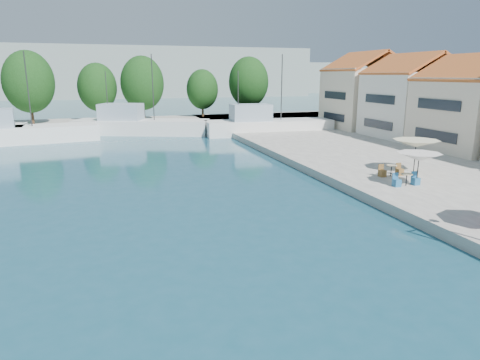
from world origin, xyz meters
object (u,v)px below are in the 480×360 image
object	(u,v)px
trawler_04	(266,126)
umbrella_white	(419,157)
trawler_02	(11,134)
umbrella_cream	(416,143)
trawler_03	(138,126)

from	to	relation	value
trawler_04	umbrella_white	distance (m)	28.93
trawler_02	umbrella_cream	distance (m)	41.02
trawler_02	trawler_04	world-z (taller)	same
trawler_03	umbrella_cream	bearing A→B (deg)	-40.26
umbrella_cream	trawler_04	bearing A→B (deg)	93.64
trawler_03	trawler_04	bearing A→B (deg)	2.30
trawler_02	umbrella_cream	world-z (taller)	trawler_02
trawler_02	trawler_03	distance (m)	14.31
umbrella_white	umbrella_cream	world-z (taller)	umbrella_cream
trawler_04	umbrella_cream	distance (m)	25.69
trawler_02	umbrella_cream	size ratio (longest dim) A/B	5.44
umbrella_white	trawler_02	bearing A→B (deg)	132.96
trawler_02	trawler_04	distance (m)	29.17
umbrella_cream	trawler_03	bearing A→B (deg)	118.82
trawler_02	umbrella_white	xyz separation A→B (m)	(28.30, -30.40, 1.35)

